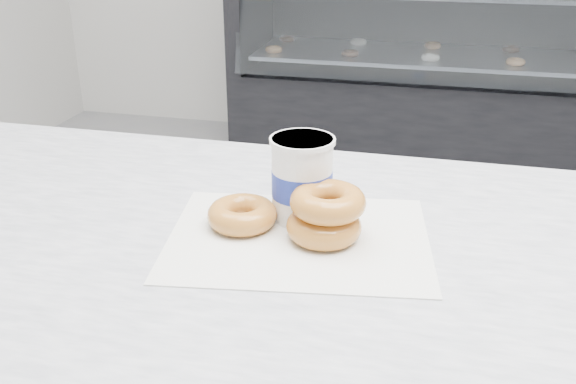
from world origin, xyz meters
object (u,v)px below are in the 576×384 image
(donut_stack, at_px, (326,214))
(coffee_cup, at_px, (302,178))
(display_case, at_px, (469,74))
(donut_single, at_px, (242,214))

(donut_stack, bearing_deg, coffee_cup, 129.61)
(donut_stack, bearing_deg, display_case, 84.23)
(donut_single, bearing_deg, donut_stack, -3.81)
(display_case, xyz_separation_m, coffee_cup, (-0.31, -2.62, 0.47))
(donut_stack, relative_size, coffee_cup, 1.16)
(display_case, bearing_deg, donut_stack, -95.77)
(donut_single, height_order, coffee_cup, coffee_cup)
(coffee_cup, bearing_deg, display_case, 81.79)
(donut_stack, distance_m, coffee_cup, 0.07)
(donut_single, xyz_separation_m, coffee_cup, (0.07, 0.04, 0.04))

